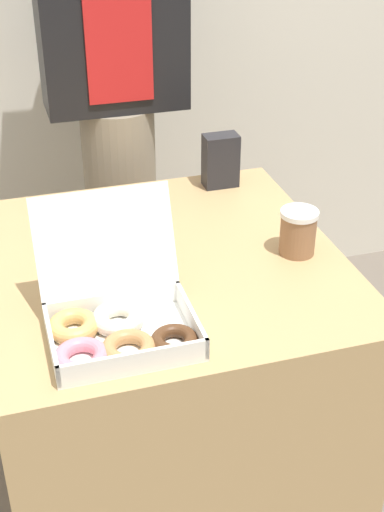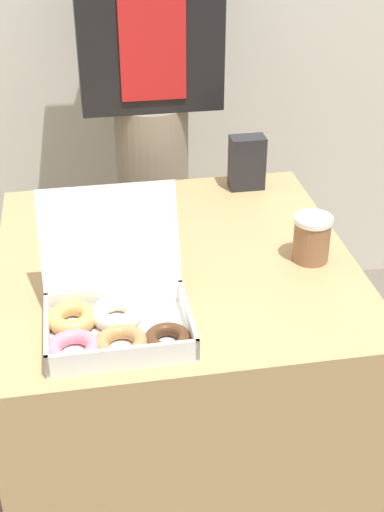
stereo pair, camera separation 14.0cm
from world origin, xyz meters
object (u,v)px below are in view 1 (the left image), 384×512
coffee_cup (298,232)px  napkin_holder (221,161)px  person_customer (116,104)px  donut_box (114,323)px

coffee_cup → napkin_holder: 0.41m
coffee_cup → person_customer: size_ratio=0.07×
napkin_holder → donut_box: bearing=-124.9°
coffee_cup → person_customer: (-0.28, 0.73, 0.10)m
donut_box → coffee_cup: size_ratio=2.79×
donut_box → coffee_cup: 0.52m
donut_box → person_customer: person_customer is taller
person_customer → donut_box: bearing=-102.0°
napkin_holder → person_customer: bearing=124.5°
napkin_holder → person_customer: size_ratio=0.09×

